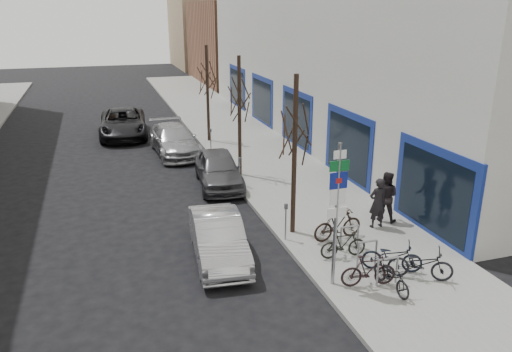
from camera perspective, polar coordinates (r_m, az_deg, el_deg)
ground at (r=13.68m, az=-0.67°, el=-14.29°), size 120.00×120.00×0.00m
sidewalk_east at (r=23.57m, az=2.62°, el=0.48°), size 5.00×70.00×0.15m
commercial_building at (r=33.87m, az=19.78°, el=13.53°), size 20.00×32.00×10.00m
brick_building_far at (r=53.64m, az=0.01°, el=15.06°), size 12.00×14.00×8.00m
tan_building_far at (r=68.15m, az=-3.59°, el=16.23°), size 13.00×12.00×9.00m
highway_sign_pole at (r=13.34m, az=9.22°, el=-3.50°), size 0.55×0.10×4.20m
bike_rack at (r=15.20m, az=12.59°, el=-8.30°), size 0.66×2.26×0.83m
tree_near at (r=16.00m, az=4.52°, el=6.60°), size 1.80×1.80×5.50m
tree_mid at (r=22.05m, az=-1.93°, el=10.00°), size 1.80×1.80×5.50m
tree_far at (r=28.30m, az=-5.63°, el=11.86°), size 1.80×1.80×5.50m
meter_front at (r=16.37m, az=3.43°, el=-4.83°), size 0.10×0.08×1.27m
meter_mid at (r=21.26m, az=-1.90°, el=0.83°), size 0.10×0.08×1.27m
meter_back at (r=26.39m, az=-5.20°, el=4.33°), size 0.10×0.08×1.27m
bike_near_left at (r=14.21m, az=15.26°, el=-10.71°), size 0.58×1.59×0.95m
bike_near_right at (r=14.22m, az=12.74°, el=-10.46°), size 1.63×0.74×0.95m
bike_mid_curb at (r=15.13m, az=15.31°, el=-8.59°), size 1.76×1.28×1.05m
bike_mid_inner at (r=15.59m, az=9.95°, el=-7.64°), size 1.52×0.55×0.91m
bike_far_curb at (r=14.92m, az=18.32°, el=-9.22°), size 1.83×1.38×1.10m
bike_far_inner at (r=16.67m, az=9.33°, el=-5.45°), size 1.84×0.71×1.09m
parked_car_front at (r=15.57m, az=-4.34°, el=-7.05°), size 1.84×4.33×1.39m
parked_car_mid at (r=21.79m, az=-4.31°, el=0.82°), size 2.24×4.66×1.53m
parked_car_back at (r=26.92m, az=-9.33°, el=4.09°), size 2.36×5.31×1.51m
lane_car at (r=31.34m, az=-14.95°, el=5.87°), size 3.04×5.98×1.62m
pedestrian_near at (r=17.73m, az=13.72°, el=-3.00°), size 0.66×0.44×1.80m
pedestrian_far at (r=18.33m, az=14.58°, el=-2.23°), size 0.83×0.80×1.86m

